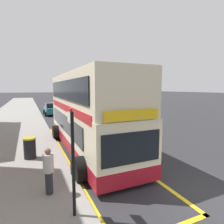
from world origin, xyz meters
The scene contains 9 objects.
ground_plane centered at (0.00, 32.00, 0.00)m, with size 260.00×260.00×0.00m, color #28282B.
pavement_near centered at (-7.00, 32.00, 0.07)m, with size 6.00×76.00×0.14m, color gray.
double_decker_bus centered at (-2.46, 7.16, 2.06)m, with size 3.26×10.49×4.40m.
bus_bay_markings centered at (-2.51, 6.81, 0.01)m, with size 2.97×13.71×0.01m.
bus_stop_sign centered at (-4.55, 1.48, 1.83)m, with size 0.09×0.51×2.93m.
parked_car_teal_across centered at (2.88, 48.19, 0.80)m, with size 2.09×4.20×1.62m.
parked_car_teal_distant centered at (-2.65, 22.99, 0.80)m, with size 2.09×4.20×1.62m.
pedestrian_waiting_near_sign centered at (-5.06, 2.79, 0.97)m, with size 0.34×0.34×1.54m.
litter_bin centered at (-5.60, 6.49, 0.66)m, with size 0.60×0.60×1.04m.
Camera 1 is at (-5.56, -3.36, 3.60)m, focal length 30.14 mm.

